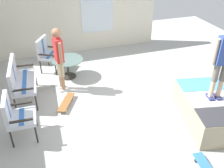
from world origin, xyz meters
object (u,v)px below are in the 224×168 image
person_skater (224,58)px  skate_ramp (211,109)px  patio_bench (19,78)px  patio_chair_near_house (47,51)px  patio_chair_by_wall (15,114)px  patio_table (68,64)px  person_watching (59,56)px  skateboard_by_bench (66,102)px

person_skater → skate_ramp: bearing=159.8°
patio_bench → person_skater: 4.65m
patio_chair_near_house → patio_chair_by_wall: size_ratio=1.00×
skate_ramp → person_skater: 1.26m
patio_chair_by_wall → person_skater: person_skater is taller
patio_bench → patio_chair_by_wall: size_ratio=1.25×
patio_table → person_watching: bearing=157.2°
patio_chair_by_wall → person_watching: (1.56, -1.13, 0.40)m
patio_bench → patio_chair_near_house: 1.60m
skate_ramp → patio_table: size_ratio=2.46×
patio_bench → person_skater: person_skater is taller
patio_bench → patio_table: (0.76, -1.30, -0.21)m
patio_chair_by_wall → person_watching: 1.97m
person_skater → skateboard_by_bench: person_skater is taller
skate_ramp → patio_table: (2.95, 2.70, 0.10)m
patio_table → skateboard_by_bench: size_ratio=1.12×
person_watching → person_skater: (-2.29, -2.97, 0.55)m
patio_chair_by_wall → person_watching: bearing=-36.0°
skateboard_by_bench → skate_ramp: bearing=-117.8°
skateboard_by_bench → patio_table: bearing=-11.9°
person_watching → person_skater: bearing=-127.6°
patio_bench → skateboard_by_bench: (-0.61, -1.01, -0.53)m
person_skater → patio_chair_by_wall: bearing=79.9°
skate_ramp → patio_chair_by_wall: bearing=79.6°
patio_bench → person_skater: size_ratio=0.77×
patio_chair_by_wall → patio_chair_near_house: bearing=-17.6°
skate_ramp → patio_table: bearing=42.5°
person_watching → patio_chair_near_house: bearing=10.6°
skate_ramp → person_skater: person_skater is taller
patio_table → skate_ramp: bearing=-137.5°
patio_chair_near_house → person_watching: 1.34m
skate_ramp → patio_chair_by_wall: patio_chair_by_wall is taller
skate_ramp → skateboard_by_bench: 3.39m
patio_bench → patio_table: size_ratio=1.42×
skate_ramp → patio_bench: bearing=61.4°
skate_ramp → patio_bench: 4.57m
patio_bench → patio_table: patio_bench is taller
patio_chair_near_house → skateboard_by_bench: (-1.99, -0.21, -0.53)m
patio_chair_by_wall → person_skater: (-0.73, -4.11, 0.95)m
patio_chair_by_wall → patio_table: size_ratio=1.13×
patio_chair_by_wall → person_skater: bearing=-100.1°
patio_chair_near_house → patio_chair_by_wall: same height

